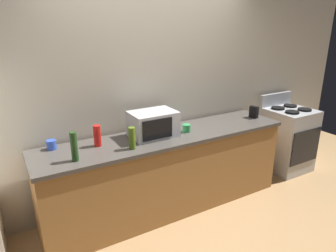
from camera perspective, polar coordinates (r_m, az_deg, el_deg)
ground_plane at (r=3.42m, az=3.56°, el=-18.00°), size 8.00×8.00×0.00m
back_wall at (r=3.51m, az=-3.41°, el=7.28°), size 6.40×0.10×2.70m
counter_run at (r=3.47m, az=-0.00°, el=-8.61°), size 2.84×0.64×0.90m
stove_range at (r=4.72m, az=21.49°, el=-2.26°), size 0.60×0.61×1.08m
microwave at (r=3.21m, az=-2.81°, el=0.38°), size 0.48×0.35×0.27m
cordless_phone at (r=4.02m, az=15.84°, el=2.56°), size 0.08×0.12×0.15m
bottle_olive_oil at (r=2.91m, az=-6.79°, el=-2.29°), size 0.07×0.07×0.22m
bottle_wine at (r=2.75m, az=-17.22°, el=-3.73°), size 0.06×0.06×0.27m
bottle_hot_sauce at (r=3.04m, az=-13.14°, el=-1.80°), size 0.07×0.07×0.21m
mug_blue at (r=3.11m, az=-21.05°, el=-3.31°), size 0.09×0.09×0.09m
mug_green at (r=3.37m, az=3.49°, el=-0.41°), size 0.09×0.09×0.09m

